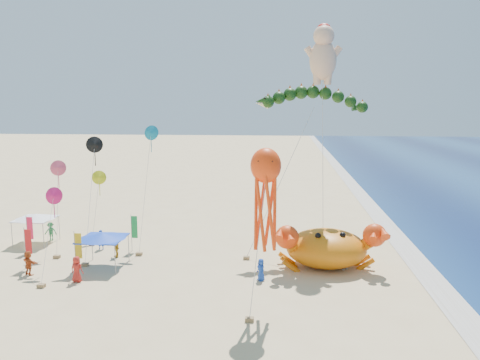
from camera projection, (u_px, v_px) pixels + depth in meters
The scene contains 11 objects.
ground at pixel (264, 269), 35.28m from camera, with size 320.00×320.00×0.00m, color #D1B784.
foam_strip at pixel (428, 275), 34.13m from camera, with size 320.00×320.00×0.00m, color silver.
crab_inflatable at pixel (326, 247), 35.55m from camera, with size 8.29×6.04×3.63m.
dragon_kite at pixel (312, 102), 39.52m from camera, with size 10.24×6.31×13.58m.
cherub_kite at pixel (323, 53), 38.87m from camera, with size 2.25×2.57×18.93m.
octopus_kite at pixel (265, 191), 27.22m from camera, with size 1.93×2.70×9.84m.
canopy_blue at pixel (102, 236), 35.52m from camera, with size 3.56×3.56×2.71m.
canopy_white at pixel (35, 217), 41.69m from camera, with size 3.42×3.42×2.71m.
feather_flags at pixel (68, 236), 36.98m from camera, with size 9.16×5.66×3.20m.
beachgoers at pixel (106, 253), 36.38m from camera, with size 26.85×10.26×1.87m.
small_kites at pixel (92, 173), 38.57m from camera, with size 8.70×11.78×10.59m.
Camera 1 is at (1.49, -33.79, 12.23)m, focal length 35.00 mm.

